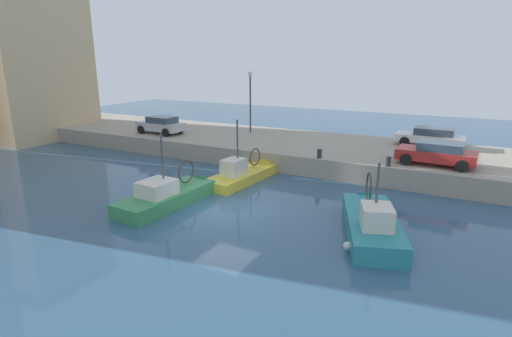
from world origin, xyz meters
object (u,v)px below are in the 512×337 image
(parked_car_white, at_px, (431,137))
(parked_car_red, at_px, (437,153))
(mooring_bollard_mid, at_px, (319,154))
(fishing_boat_yellow, at_px, (245,178))
(fishing_boat_green, at_px, (172,200))
(fishing_boat_teal, at_px, (370,228))
(quay_streetlamp, at_px, (250,92))
(parked_car_silver, at_px, (161,125))
(mooring_bollard_south, at_px, (388,161))

(parked_car_white, bearing_deg, parked_car_red, -171.24)
(parked_car_red, bearing_deg, mooring_bollard_mid, 103.65)
(fishing_boat_yellow, bearing_deg, parked_car_red, -67.95)
(fishing_boat_green, xyz_separation_m, mooring_bollard_mid, (7.75, -4.94, 1.35))
(parked_car_red, bearing_deg, fishing_boat_teal, 167.87)
(fishing_boat_yellow, height_order, parked_car_white, fishing_boat_yellow)
(parked_car_red, xyz_separation_m, quay_streetlamp, (4.12, 14.16, 2.57))
(fishing_boat_teal, xyz_separation_m, parked_car_red, (8.07, -1.73, 1.78))
(fishing_boat_green, relative_size, fishing_boat_yellow, 1.03)
(parked_car_silver, relative_size, mooring_bollard_mid, 7.02)
(fishing_boat_yellow, bearing_deg, mooring_bollard_south, -71.85)
(quay_streetlamp, bearing_deg, parked_car_white, -85.04)
(fishing_boat_teal, bearing_deg, parked_car_silver, 65.44)
(mooring_bollard_south, height_order, mooring_bollard_mid, same)
(fishing_boat_yellow, relative_size, mooring_bollard_south, 11.30)
(fishing_boat_teal, xyz_separation_m, quay_streetlamp, (12.18, 12.42, 4.35))
(mooring_bollard_south, bearing_deg, parked_car_white, -12.47)
(parked_car_silver, bearing_deg, mooring_bollard_mid, -97.77)
(parked_car_silver, relative_size, parked_car_white, 0.88)
(mooring_bollard_south, bearing_deg, fishing_boat_green, 130.91)
(fishing_boat_green, height_order, parked_car_silver, fishing_boat_green)
(parked_car_silver, relative_size, mooring_bollard_south, 7.02)
(mooring_bollard_south, bearing_deg, fishing_boat_yellow, 108.15)
(fishing_boat_teal, xyz_separation_m, parked_car_white, (13.34, -0.92, 1.75))
(mooring_bollard_south, bearing_deg, fishing_boat_teal, -174.89)
(mooring_bollard_south, distance_m, mooring_bollard_mid, 4.00)
(fishing_boat_green, distance_m, parked_car_silver, 13.25)
(parked_car_red, distance_m, mooring_bollard_south, 2.81)
(fishing_boat_yellow, xyz_separation_m, parked_car_white, (9.33, -9.20, 1.74))
(fishing_boat_yellow, bearing_deg, fishing_boat_green, 166.58)
(parked_car_silver, xyz_separation_m, parked_car_red, (-0.36, -20.18, -0.02))
(fishing_boat_green, distance_m, fishing_boat_yellow, 5.37)
(mooring_bollard_mid, height_order, quay_streetlamp, quay_streetlamp)
(fishing_boat_green, distance_m, mooring_bollard_mid, 9.29)
(parked_car_white, distance_m, quay_streetlamp, 13.65)
(parked_car_silver, distance_m, parked_car_white, 19.98)
(parked_car_silver, height_order, mooring_bollard_mid, parked_car_silver)
(fishing_boat_green, distance_m, quay_streetlamp, 14.38)
(parked_car_red, distance_m, parked_car_white, 5.34)
(fishing_boat_teal, distance_m, parked_car_red, 8.44)
(parked_car_white, bearing_deg, fishing_boat_yellow, 135.40)
(parked_car_red, relative_size, mooring_bollard_mid, 7.66)
(fishing_boat_green, relative_size, quay_streetlamp, 1.32)
(fishing_boat_green, bearing_deg, quay_streetlamp, 12.20)
(parked_car_red, distance_m, quay_streetlamp, 14.97)
(mooring_bollard_south, bearing_deg, parked_car_silver, 83.95)
(fishing_boat_yellow, distance_m, mooring_bollard_south, 8.21)
(parked_car_red, xyz_separation_m, parked_car_white, (5.27, 0.81, -0.02))
(fishing_boat_green, bearing_deg, mooring_bollard_south, -49.09)
(fishing_boat_teal, distance_m, quay_streetlamp, 17.94)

